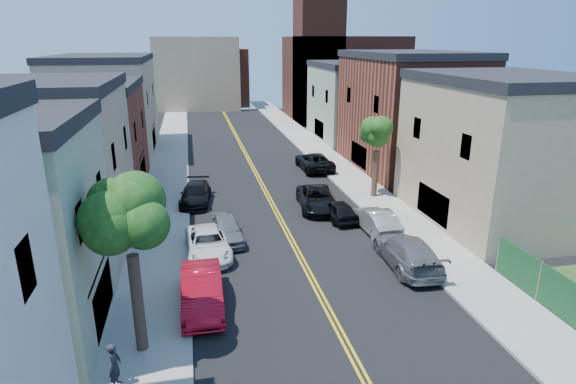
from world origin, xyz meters
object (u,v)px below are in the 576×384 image
white_pickup (208,244)px  black_suv_lane (317,199)px  pedestrian_left (115,365)px  black_car_left (196,194)px  red_sedan (202,290)px  grey_car_left (227,229)px  silver_car_right (376,221)px  grey_car_right (407,252)px  dark_car_right_far (314,161)px  black_car_right (338,210)px

white_pickup → black_suv_lane: bearing=35.4°
black_suv_lane → pedestrian_left: size_ratio=3.24×
black_car_left → black_suv_lane: (8.47, -2.94, 0.03)m
red_sedan → grey_car_left: (1.70, 7.27, -0.10)m
red_sedan → white_pickup: size_ratio=1.00×
black_car_left → silver_car_right: bearing=-28.9°
pedestrian_left → white_pickup: bearing=-13.8°
red_sedan → white_pickup: (0.50, 5.40, -0.13)m
grey_car_right → black_car_left: bearing=-46.8°
grey_car_left → grey_car_right: size_ratio=0.77×
red_sedan → grey_car_left: red_sedan is taller
grey_car_right → dark_car_right_far: (0.16, 20.12, -0.02)m
red_sedan → grey_car_left: 7.47m
white_pickup → black_car_right: (8.80, 3.91, -0.03)m
black_car_left → black_car_right: (9.30, -5.28, -0.05)m
black_car_left → silver_car_right: size_ratio=1.07×
white_pickup → black_car_right: white_pickup is taller
grey_car_right → red_sedan: bearing=12.7°
grey_car_left → grey_car_right: bearing=-33.6°
red_sedan → black_car_right: (9.30, 9.31, -0.16)m
grey_car_left → black_suv_lane: (6.77, 4.38, 0.02)m
dark_car_right_far → pedestrian_left: pedestrian_left is taller
red_sedan → pedestrian_left: size_ratio=3.04×
red_sedan → dark_car_right_far: size_ratio=0.89×
white_pickup → silver_car_right: 10.58m
red_sedan → black_suv_lane: (8.47, 11.65, -0.09)m
grey_car_left → silver_car_right: bearing=-6.8°
dark_car_right_far → pedestrian_left: bearing=61.0°
red_sedan → black_car_right: 13.16m
black_car_right → black_car_left: bearing=-34.9°
red_sedan → black_car_left: 14.59m
grey_car_right → pedestrian_left: (-13.92, -6.75, 0.17)m
grey_car_left → black_car_left: bearing=99.7°
silver_car_right → dark_car_right_far: bearing=-91.0°
red_sedan → grey_car_right: (10.84, 1.94, -0.02)m
black_car_left → dark_car_right_far: dark_car_right_far is taller
black_car_right → dark_car_right_far: 12.86m
white_pickup → black_car_left: 9.20m
black_car_left → silver_car_right: silver_car_right is taller
black_suv_lane → silver_car_right: bearing=-57.0°
grey_car_left → black_car_left: grey_car_left is taller
black_car_right → silver_car_right: bearing=117.8°
grey_car_right → pedestrian_left: pedestrian_left is taller
black_car_left → dark_car_right_far: 13.30m
silver_car_right → black_car_left: bearing=-36.6°
silver_car_right → dark_car_right_far: 15.35m
black_car_left → pedestrian_left: (-3.08, -19.40, 0.26)m
grey_car_right → pedestrian_left: bearing=28.5°
white_pickup → black_car_right: 9.63m
black_car_right → black_suv_lane: 2.49m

